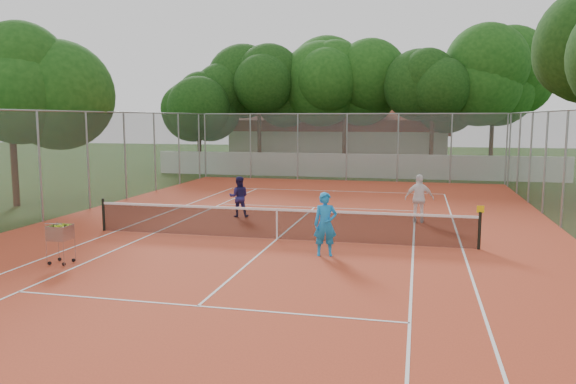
% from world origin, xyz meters
% --- Properties ---
extents(ground, '(120.00, 120.00, 0.00)m').
position_xyz_m(ground, '(0.00, 0.00, 0.00)').
color(ground, '#19360E').
rests_on(ground, ground).
extents(court_pad, '(18.00, 34.00, 0.02)m').
position_xyz_m(court_pad, '(0.00, 0.00, 0.01)').
color(court_pad, '#BA4124').
rests_on(court_pad, ground).
extents(court_lines, '(10.98, 23.78, 0.01)m').
position_xyz_m(court_lines, '(0.00, 0.00, 0.02)').
color(court_lines, white).
rests_on(court_lines, court_pad).
extents(tennis_net, '(11.88, 0.10, 0.98)m').
position_xyz_m(tennis_net, '(0.00, 0.00, 0.51)').
color(tennis_net, black).
rests_on(tennis_net, court_pad).
extents(perimeter_fence, '(18.00, 34.00, 4.00)m').
position_xyz_m(perimeter_fence, '(0.00, 0.00, 2.00)').
color(perimeter_fence, slate).
rests_on(perimeter_fence, ground).
extents(boundary_wall, '(26.00, 0.30, 1.50)m').
position_xyz_m(boundary_wall, '(0.00, 19.00, 0.75)').
color(boundary_wall, white).
rests_on(boundary_wall, ground).
extents(clubhouse, '(16.40, 9.00, 4.40)m').
position_xyz_m(clubhouse, '(-2.00, 29.00, 2.20)').
color(clubhouse, beige).
rests_on(clubhouse, ground).
extents(tropical_trees, '(29.00, 19.00, 10.00)m').
position_xyz_m(tropical_trees, '(0.00, 22.00, 5.00)').
color(tropical_trees, black).
rests_on(tropical_trees, ground).
extents(player_near, '(0.71, 0.56, 1.73)m').
position_xyz_m(player_near, '(1.78, -1.72, 0.89)').
color(player_near, '#1989DB').
rests_on(player_near, court_pad).
extents(player_far_left, '(0.86, 0.74, 1.54)m').
position_xyz_m(player_far_left, '(-2.38, 3.54, 0.79)').
color(player_far_left, navy).
rests_on(player_far_left, court_pad).
extents(player_far_right, '(1.02, 0.45, 1.73)m').
position_xyz_m(player_far_right, '(4.26, 3.89, 0.89)').
color(player_far_right, white).
rests_on(player_far_right, court_pad).
extents(ball_hopper, '(0.70, 0.70, 1.10)m').
position_xyz_m(ball_hopper, '(-4.66, -4.12, 0.57)').
color(ball_hopper, '#AAABB1').
rests_on(ball_hopper, court_pad).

